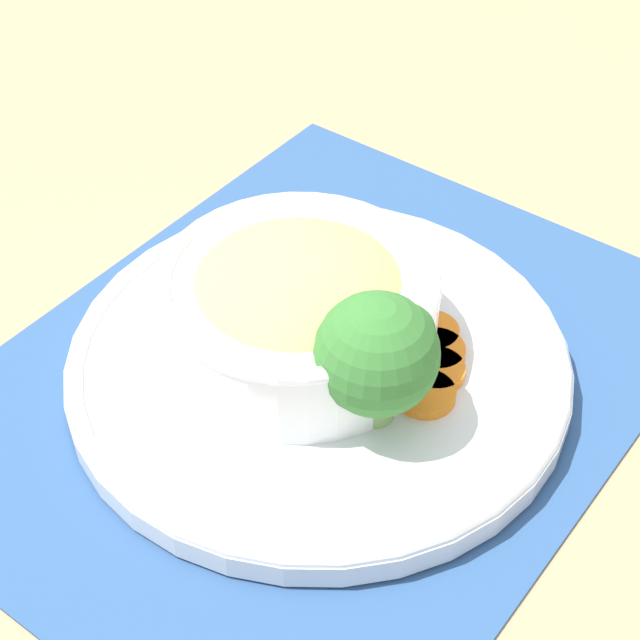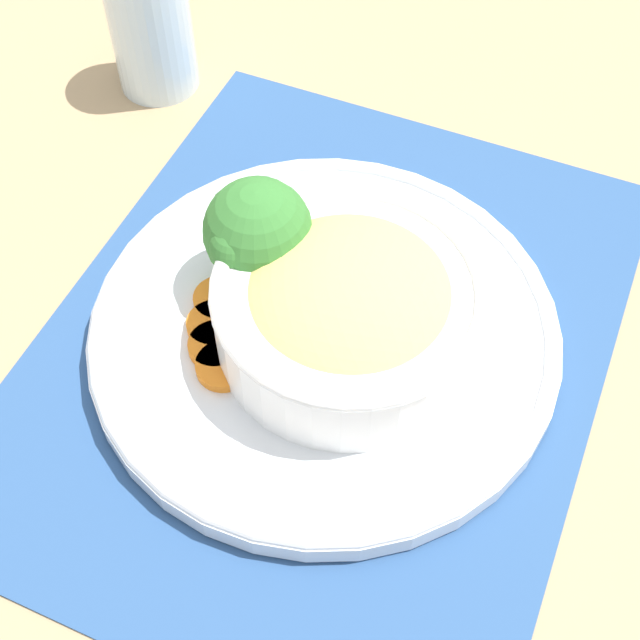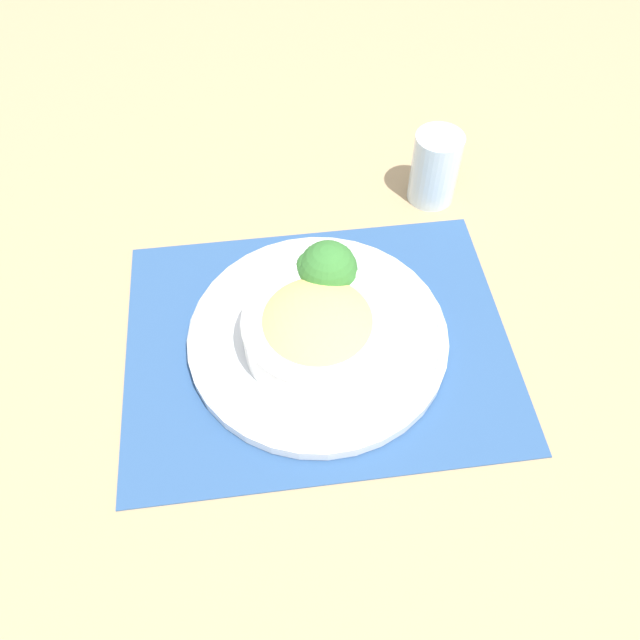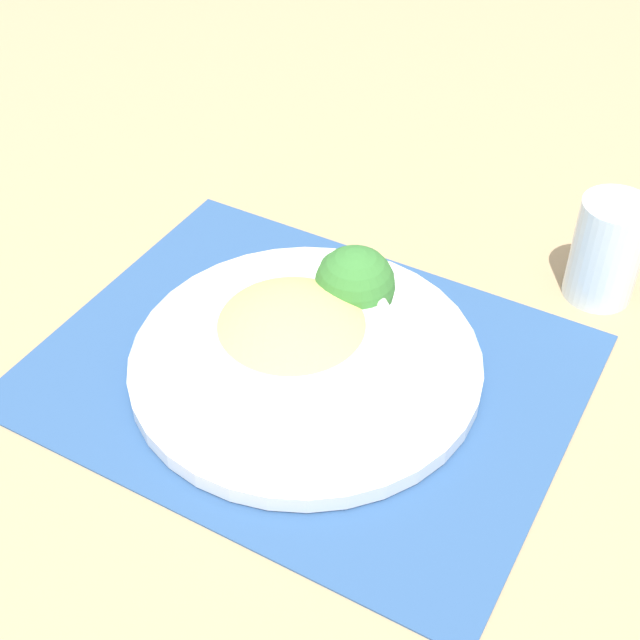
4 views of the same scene
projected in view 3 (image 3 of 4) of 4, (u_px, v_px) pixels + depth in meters
name	position (u px, v px, depth m)	size (l,w,h in m)	color
ground_plane	(318.00, 342.00, 0.76)	(4.00, 4.00, 0.00)	tan
placemat	(318.00, 341.00, 0.76)	(0.51, 0.43, 0.00)	#2D5184
plate	(318.00, 335.00, 0.75)	(0.31, 0.31, 0.02)	silver
bowl	(317.00, 329.00, 0.71)	(0.17, 0.17, 0.07)	white
broccoli_floret	(327.00, 270.00, 0.74)	(0.07, 0.07, 0.09)	#84AD5B
carrot_slice_near	(300.00, 287.00, 0.79)	(0.04, 0.04, 0.01)	orange
carrot_slice_middle	(288.00, 291.00, 0.78)	(0.04, 0.04, 0.01)	orange
carrot_slice_far	(277.00, 298.00, 0.78)	(0.04, 0.04, 0.01)	orange
carrot_slice_extra	(268.00, 306.00, 0.77)	(0.04, 0.04, 0.01)	orange
water_glass	(434.00, 171.00, 0.88)	(0.07, 0.07, 0.11)	silver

